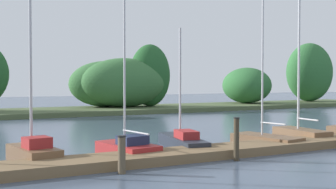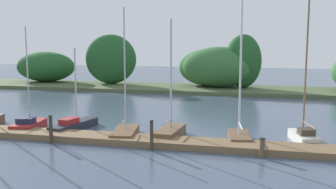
# 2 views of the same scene
# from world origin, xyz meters

# --- Properties ---
(dock_pier) EXTENTS (29.19, 1.80, 0.35)m
(dock_pier) POSITION_xyz_m (0.00, 11.40, 0.17)
(dock_pier) COLOR brown
(dock_pier) RESTS_ON ground
(far_shore) EXTENTS (69.46, 8.46, 7.56)m
(far_shore) POSITION_xyz_m (3.40, 36.54, 2.56)
(far_shore) COLOR #4C5B38
(far_shore) RESTS_ON ground
(sailboat_2) EXTENTS (1.77, 3.12, 6.59)m
(sailboat_2) POSITION_xyz_m (-6.30, 12.92, 0.37)
(sailboat_2) COLOR maroon
(sailboat_2) RESTS_ON ground
(sailboat_3) EXTENTS (1.66, 4.35, 5.24)m
(sailboat_3) POSITION_xyz_m (-3.42, 13.63, 0.35)
(sailboat_3) COLOR #232833
(sailboat_3) RESTS_ON ground
(sailboat_4) EXTENTS (1.86, 3.61, 7.60)m
(sailboat_4) POSITION_xyz_m (0.35, 12.69, 0.33)
(sailboat_4) COLOR brown
(sailboat_4) RESTS_ON ground
(sailboat_5) EXTENTS (1.38, 3.35, 6.92)m
(sailboat_5) POSITION_xyz_m (3.01, 13.14, 0.40)
(sailboat_5) COLOR brown
(sailboat_5) RESTS_ON ground
(sailboat_6) EXTENTS (1.55, 3.18, 8.08)m
(sailboat_6) POSITION_xyz_m (7.00, 13.20, 0.49)
(sailboat_6) COLOR brown
(sailboat_6) RESTS_ON ground
(sailboat_7) EXTENTS (1.60, 3.27, 8.40)m
(sailboat_7) POSITION_xyz_m (10.54, 13.85, 0.50)
(sailboat_7) COLOR silver
(sailboat_7) RESTS_ON ground
(mooring_piling_2) EXTENTS (0.23, 0.23, 1.60)m
(mooring_piling_2) POSITION_xyz_m (-3.09, 10.19, 0.81)
(mooring_piling_2) COLOR #3D3323
(mooring_piling_2) RESTS_ON ground
(mooring_piling_3) EXTENTS (0.20, 0.20, 1.60)m
(mooring_piling_3) POSITION_xyz_m (2.72, 10.17, 0.81)
(mooring_piling_3) COLOR #3D3323
(mooring_piling_3) RESTS_ON ground
(mooring_piling_4) EXTENTS (0.29, 0.29, 0.98)m
(mooring_piling_4) POSITION_xyz_m (8.28, 10.24, 0.50)
(mooring_piling_4) COLOR brown
(mooring_piling_4) RESTS_ON ground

